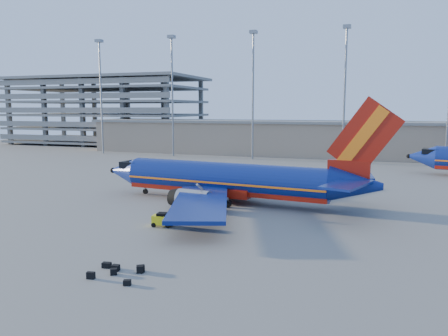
{
  "coord_description": "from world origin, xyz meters",
  "views": [
    {
      "loc": [
        20.87,
        -50.49,
        11.56
      ],
      "look_at": [
        3.15,
        1.72,
        4.0
      ],
      "focal_mm": 35.0,
      "sensor_mm": 36.0,
      "label": 1
    }
  ],
  "objects": [
    {
      "name": "baggage_tug",
      "position": [
        1.65,
        -12.82,
        0.71
      ],
      "size": [
        2.04,
        1.39,
        1.37
      ],
      "rotation": [
        0.0,
        0.0,
        0.13
      ],
      "color": "yellow",
      "rests_on": "ground"
    },
    {
      "name": "terminal_building",
      "position": [
        10.0,
        58.0,
        4.32
      ],
      "size": [
        122.0,
        16.0,
        8.5
      ],
      "color": "gray",
      "rests_on": "ground"
    },
    {
      "name": "light_mast_row",
      "position": [
        5.0,
        46.0,
        17.55
      ],
      "size": [
        101.6,
        1.6,
        28.65
      ],
      "color": "gray",
      "rests_on": "ground"
    },
    {
      "name": "luggage_pile",
      "position": [
        4.44,
        -24.95,
        0.23
      ],
      "size": [
        3.75,
        2.93,
        0.51
      ],
      "color": "black",
      "rests_on": "ground"
    },
    {
      "name": "aircraft_main",
      "position": [
        4.7,
        -0.02,
        2.74
      ],
      "size": [
        37.89,
        36.29,
        12.84
      ],
      "rotation": [
        0.0,
        0.0,
        -0.1
      ],
      "color": "navy",
      "rests_on": "ground"
    },
    {
      "name": "parking_garage",
      "position": [
        -62.0,
        74.05,
        11.73
      ],
      "size": [
        62.0,
        32.0,
        21.4
      ],
      "color": "slate",
      "rests_on": "ground"
    },
    {
      "name": "ground",
      "position": [
        0.0,
        0.0,
        0.0
      ],
      "size": [
        220.0,
        220.0,
        0.0
      ],
      "primitive_type": "plane",
      "color": "slate",
      "rests_on": "ground"
    }
  ]
}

